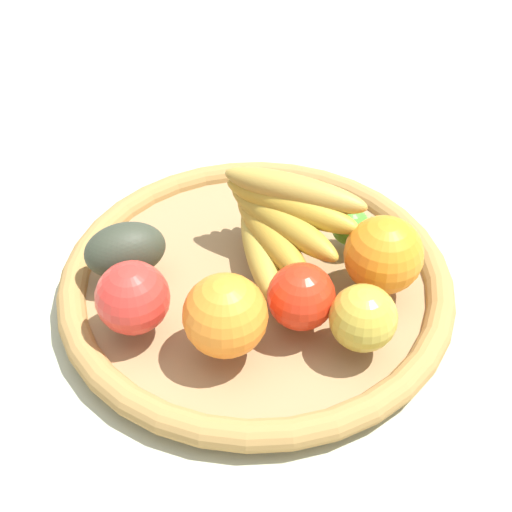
{
  "coord_description": "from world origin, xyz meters",
  "views": [
    {
      "loc": [
        0.55,
        -0.09,
        0.56
      ],
      "look_at": [
        0.0,
        0.0,
        0.06
      ],
      "focal_mm": 49.83,
      "sensor_mm": 36.0,
      "label": 1
    }
  ],
  "objects": [
    {
      "name": "avocado",
      "position": [
        -0.02,
        -0.14,
        0.07
      ],
      "size": [
        0.07,
        0.1,
        0.06
      ],
      "primitive_type": "ellipsoid",
      "rotation": [
        0.0,
        0.0,
        4.89
      ],
      "color": "#343A2B",
      "rests_on": "basket"
    },
    {
      "name": "basket",
      "position": [
        0.0,
        0.0,
        0.02
      ],
      "size": [
        0.43,
        0.43,
        0.04
      ],
      "color": "#9B784F",
      "rests_on": "ground_plane"
    },
    {
      "name": "ground_plane",
      "position": [
        0.0,
        0.0,
        0.0
      ],
      "size": [
        2.4,
        2.4,
        0.0
      ],
      "primitive_type": "plane",
      "color": "#B5B99B",
      "rests_on": "ground"
    },
    {
      "name": "apple_1",
      "position": [
        0.06,
        -0.13,
        0.07
      ],
      "size": [
        0.1,
        0.1,
        0.07
      ],
      "primitive_type": "sphere",
      "rotation": [
        0.0,
        0.0,
        3.58
      ],
      "color": "red",
      "rests_on": "basket"
    },
    {
      "name": "apple_0",
      "position": [
        0.08,
        0.03,
        0.07
      ],
      "size": [
        0.08,
        0.08,
        0.07
      ],
      "primitive_type": "sphere",
      "rotation": [
        0.0,
        0.0,
        1.83
      ],
      "color": "red",
      "rests_on": "basket"
    },
    {
      "name": "banana_bunch",
      "position": [
        -0.02,
        0.03,
        0.08
      ],
      "size": [
        0.16,
        0.15,
        0.09
      ],
      "color": "gold",
      "rests_on": "basket"
    },
    {
      "name": "lime_0",
      "position": [
        -0.03,
        0.11,
        0.06
      ],
      "size": [
        0.05,
        0.05,
        0.04
      ],
      "primitive_type": "sphere",
      "rotation": [
        0.0,
        0.0,
        4.87
      ],
      "color": "#459929",
      "rests_on": "basket"
    },
    {
      "name": "apple_2",
      "position": [
        0.12,
        0.08,
        0.07
      ],
      "size": [
        0.09,
        0.09,
        0.07
      ],
      "primitive_type": "sphere",
      "rotation": [
        0.0,
        0.0,
        0.76
      ],
      "color": "gold",
      "rests_on": "basket"
    },
    {
      "name": "orange_0",
      "position": [
        0.04,
        0.13,
        0.08
      ],
      "size": [
        0.08,
        0.08,
        0.08
      ],
      "primitive_type": "sphere",
      "rotation": [
        0.0,
        0.0,
        3.17
      ],
      "color": "orange",
      "rests_on": "basket"
    },
    {
      "name": "orange_1",
      "position": [
        0.1,
        -0.04,
        0.08
      ],
      "size": [
        0.11,
        0.11,
        0.08
      ],
      "primitive_type": "sphere",
      "rotation": [
        0.0,
        0.0,
        2.68
      ],
      "color": "orange",
      "rests_on": "basket"
    }
  ]
}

